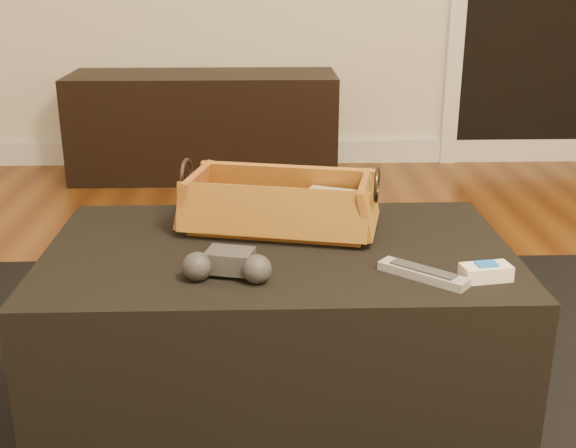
{
  "coord_description": "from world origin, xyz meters",
  "views": [
    {
      "loc": [
        -0.13,
        -1.05,
        1.01
      ],
      "look_at": [
        -0.08,
        0.38,
        0.49
      ],
      "focal_mm": 45.0,
      "sensor_mm": 36.0,
      "label": 1
    }
  ],
  "objects_px": {
    "cream_gadget": "(486,272)",
    "media_cabinet": "(204,125)",
    "tv_remote": "(269,218)",
    "wicker_basket": "(280,207)",
    "ottoman": "(279,333)",
    "silver_remote": "(423,273)",
    "game_controller": "(228,265)"
  },
  "relations": [
    {
      "from": "cream_gadget",
      "to": "media_cabinet",
      "type": "bearing_deg",
      "value": 107.62
    },
    {
      "from": "tv_remote",
      "to": "wicker_basket",
      "type": "bearing_deg",
      "value": 30.87
    },
    {
      "from": "media_cabinet",
      "to": "wicker_basket",
      "type": "distance_m",
      "value": 2.03
    },
    {
      "from": "ottoman",
      "to": "silver_remote",
      "type": "bearing_deg",
      "value": -31.9
    },
    {
      "from": "wicker_basket",
      "to": "game_controller",
      "type": "distance_m",
      "value": 0.3
    },
    {
      "from": "media_cabinet",
      "to": "game_controller",
      "type": "relative_size",
      "value": 7.23
    },
    {
      "from": "wicker_basket",
      "to": "silver_remote",
      "type": "relative_size",
      "value": 2.9
    },
    {
      "from": "ottoman",
      "to": "tv_remote",
      "type": "xyz_separation_m",
      "value": [
        -0.02,
        0.11,
        0.24
      ]
    },
    {
      "from": "media_cabinet",
      "to": "cream_gadget",
      "type": "height_order",
      "value": "media_cabinet"
    },
    {
      "from": "wicker_basket",
      "to": "cream_gadget",
      "type": "bearing_deg",
      "value": -37.8
    },
    {
      "from": "media_cabinet",
      "to": "ottoman",
      "type": "relative_size",
      "value": 1.3
    },
    {
      "from": "ottoman",
      "to": "wicker_basket",
      "type": "relative_size",
      "value": 2.09
    },
    {
      "from": "media_cabinet",
      "to": "cream_gadget",
      "type": "relative_size",
      "value": 12.76
    },
    {
      "from": "cream_gadget",
      "to": "wicker_basket",
      "type": "bearing_deg",
      "value": 142.2
    },
    {
      "from": "media_cabinet",
      "to": "game_controller",
      "type": "xyz_separation_m",
      "value": [
        0.23,
        -2.27,
        0.21
      ]
    },
    {
      "from": "game_controller",
      "to": "media_cabinet",
      "type": "bearing_deg",
      "value": 95.77
    },
    {
      "from": "media_cabinet",
      "to": "tv_remote",
      "type": "relative_size",
      "value": 5.57
    },
    {
      "from": "wicker_basket",
      "to": "ottoman",
      "type": "bearing_deg",
      "value": -92.5
    },
    {
      "from": "tv_remote",
      "to": "cream_gadget",
      "type": "xyz_separation_m",
      "value": [
        0.42,
        -0.29,
        -0.01
      ]
    },
    {
      "from": "game_controller",
      "to": "ottoman",
      "type": "bearing_deg",
      "value": 58.27
    },
    {
      "from": "ottoman",
      "to": "media_cabinet",
      "type": "bearing_deg",
      "value": 98.89
    },
    {
      "from": "tv_remote",
      "to": "game_controller",
      "type": "relative_size",
      "value": 1.3
    },
    {
      "from": "silver_remote",
      "to": "media_cabinet",
      "type": "bearing_deg",
      "value": 104.92
    },
    {
      "from": "silver_remote",
      "to": "ottoman",
      "type": "bearing_deg",
      "value": 148.1
    },
    {
      "from": "media_cabinet",
      "to": "ottoman",
      "type": "bearing_deg",
      "value": -81.11
    },
    {
      "from": "ottoman",
      "to": "silver_remote",
      "type": "xyz_separation_m",
      "value": [
        0.28,
        -0.17,
        0.22
      ]
    },
    {
      "from": "media_cabinet",
      "to": "silver_remote",
      "type": "xyz_separation_m",
      "value": [
        0.61,
        -2.28,
        0.19
      ]
    },
    {
      "from": "tv_remote",
      "to": "media_cabinet",
      "type": "bearing_deg",
      "value": 105.3
    },
    {
      "from": "media_cabinet",
      "to": "silver_remote",
      "type": "distance_m",
      "value": 2.37
    },
    {
      "from": "media_cabinet",
      "to": "wicker_basket",
      "type": "xyz_separation_m",
      "value": [
        0.34,
        -1.99,
        0.23
      ]
    },
    {
      "from": "ottoman",
      "to": "cream_gadget",
      "type": "distance_m",
      "value": 0.49
    },
    {
      "from": "silver_remote",
      "to": "cream_gadget",
      "type": "distance_m",
      "value": 0.12
    }
  ]
}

